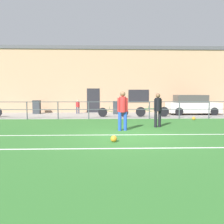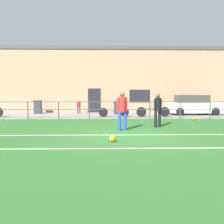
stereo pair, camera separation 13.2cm
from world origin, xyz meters
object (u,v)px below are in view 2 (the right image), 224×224
spectator_child (79,106)px  player_striker (122,108)px  soccer_ball_match (112,139)px  bicycle_parked_0 (114,112)px  parked_car_red (193,105)px  bicycle_parked_1 (153,112)px  trash_bin_1 (38,107)px  soccer_ball_spare (194,118)px  trash_bin_0 (118,108)px  player_goalkeeper (158,108)px

spectator_child → player_striker: bearing=88.3°
soccer_ball_match → bicycle_parked_0: bearing=88.0°
player_striker → parked_car_red: (6.06, 7.46, -0.26)m
soccer_ball_match → player_striker: bearing=78.4°
bicycle_parked_1 → trash_bin_1: trash_bin_1 is taller
parked_car_red → bicycle_parked_0: 6.47m
soccer_ball_spare → trash_bin_1: trash_bin_1 is taller
trash_bin_1 → trash_bin_0: bearing=-4.7°
parked_car_red → bicycle_parked_1: parked_car_red is taller
soccer_ball_match → trash_bin_0: 10.43m
parked_car_red → trash_bin_1: size_ratio=3.62×
soccer_ball_match → spectator_child: bearing=102.9°
trash_bin_1 → bicycle_parked_1: bearing=-16.3°
player_striker → spectator_child: player_striker is taller
player_goalkeeper → soccer_ball_match: player_goalkeeper is taller
player_striker → trash_bin_0: size_ratio=1.71×
soccer_ball_match → bicycle_parked_0: size_ratio=0.11×
player_goalkeeper → soccer_ball_match: size_ratio=7.48×
trash_bin_0 → soccer_ball_match: bearing=-93.7°
soccer_ball_match → parked_car_red: bearing=56.4°
soccer_ball_match → trash_bin_0: (0.67, 10.40, 0.43)m
player_striker → soccer_ball_spare: 6.27m
parked_car_red → bicycle_parked_0: bearing=-166.0°
player_goalkeeper → parked_car_red: bearing=29.7°
soccer_ball_match → bicycle_parked_0: bicycle_parked_0 is taller
bicycle_parked_1 → bicycle_parked_0: bearing=180.0°
trash_bin_1 → player_striker: bearing=-53.3°
trash_bin_0 → parked_car_red: bearing=-5.0°
bicycle_parked_1 → trash_bin_0: bearing=139.4°
trash_bin_0 → trash_bin_1: size_ratio=0.95×
soccer_ball_spare → parked_car_red: size_ratio=0.05×
trash_bin_1 → bicycle_parked_0: bearing=-23.1°
soccer_ball_spare → trash_bin_0: trash_bin_0 is taller
trash_bin_1 → spectator_child: bearing=1.7°
bicycle_parked_0 → bicycle_parked_1: (2.80, -0.00, 0.03)m
parked_car_red → trash_bin_0: bearing=175.0°
trash_bin_0 → trash_bin_1: 6.53m
soccer_ball_match → bicycle_parked_1: bearing=69.6°
player_striker → soccer_ball_match: 2.63m
soccer_ball_match → spectator_child: spectator_child is taller
player_striker → parked_car_red: bearing=-142.2°
player_goalkeeper → trash_bin_1: bearing=110.2°
spectator_child → bicycle_parked_0: spectator_child is taller
soccer_ball_match → soccer_ball_spare: 8.26m
trash_bin_0 → player_striker: bearing=-91.2°
player_goalkeeper → trash_bin_1: 11.12m
bicycle_parked_0 → soccer_ball_match: bearing=-92.0°
trash_bin_1 → parked_car_red: bearing=-4.8°
trash_bin_0 → player_goalkeeper: bearing=-76.6°
player_goalkeeper → parked_car_red: 7.74m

